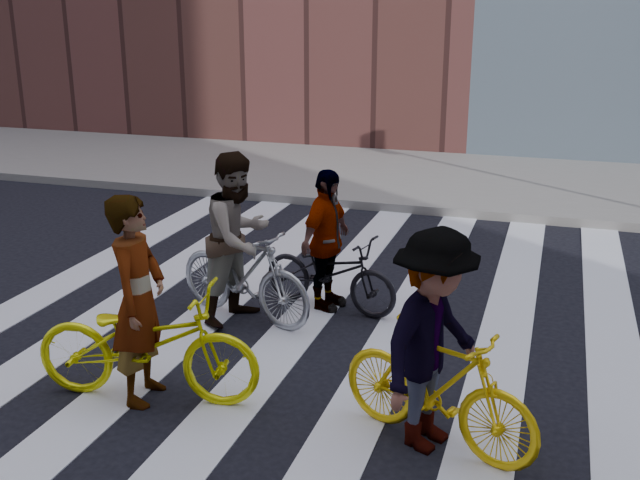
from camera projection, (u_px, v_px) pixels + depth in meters
The scene contains 11 objects.
ground at pixel (347, 332), 8.14m from camera, with size 100.00×100.00×0.00m, color black.
sidewalk_far at pixel (450, 180), 14.93m from camera, with size 100.00×5.00×0.15m, color gray.
zebra_crosswalk at pixel (347, 332), 8.14m from camera, with size 8.25×10.00×0.01m.
bike_yellow_left at pixel (147, 343), 6.62m from camera, with size 0.72×2.06×1.08m, color #EFF00D.
bike_silver_mid at pixel (244, 273), 8.33m from camera, with size 0.52×1.83×1.10m, color #9EA1A8.
bike_yellow_right at pixel (437, 386), 5.91m from camera, with size 0.50×1.75×1.05m, color yellow.
bike_dark_rear at pixel (330, 272), 8.67m from camera, with size 0.59×1.70×0.89m, color black.
rider_left at pixel (138, 300), 6.52m from camera, with size 0.69×0.45×1.89m, color slate.
rider_mid at pixel (238, 238), 8.22m from camera, with size 0.93×0.73×1.92m, color slate.
rider_right at pixel (433, 341), 5.81m from camera, with size 1.18×0.68×1.82m, color slate.
rider_rear at pixel (326, 240), 8.57m from camera, with size 0.97×0.40×1.66m, color slate.
Camera 1 is at (2.02, -7.20, 3.40)m, focal length 42.00 mm.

